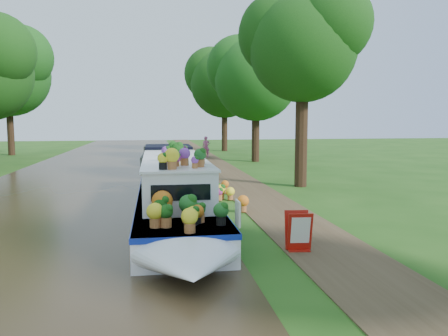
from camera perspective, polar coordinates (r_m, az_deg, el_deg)
ground at (r=16.64m, az=0.89°, el=-4.30°), size 100.00×100.00×0.00m
canal_water at (r=16.68m, az=-19.92°, el=-4.62°), size 10.00×100.00×0.02m
towpath at (r=16.88m, az=4.91°, el=-4.11°), size 2.20×100.00×0.03m
plant_boat at (r=13.79m, az=-6.53°, el=-2.96°), size 2.29×13.52×2.23m
tree_near_overhang at (r=20.59m, az=10.21°, el=16.12°), size 5.52×5.28×8.99m
tree_near_mid at (r=32.21m, az=4.15°, el=12.34°), size 6.90×6.60×9.40m
tree_near_far at (r=42.92m, az=0.03°, el=11.67°), size 7.59×7.26×10.30m
tree_far_d at (r=42.21m, az=-26.45°, el=11.58°), size 8.05×7.70×10.85m
second_boat at (r=31.35m, az=-8.95°, el=1.58°), size 2.00×6.48×1.25m
sandwich_board at (r=10.45m, az=9.71°, el=-8.34°), size 0.59×0.50×0.91m
pedestrian_pink at (r=35.34m, az=-2.36°, el=2.79°), size 0.66×0.48×1.69m
verge_plant at (r=21.49m, az=-1.31°, el=-1.26°), size 0.44×0.40×0.45m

